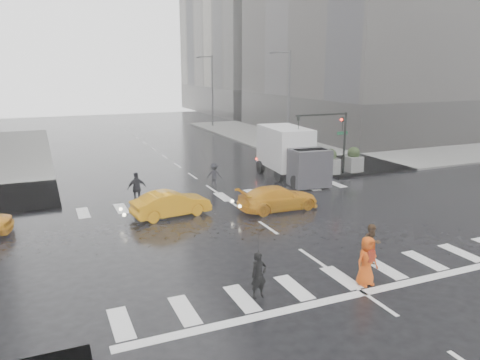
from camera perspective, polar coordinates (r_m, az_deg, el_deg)
name	(u,v)px	position (r m, az deg, el deg)	size (l,w,h in m)	color
ground	(268,228)	(22.74, 3.45, -5.82)	(120.00, 120.00, 0.00)	black
sidewalk_ne	(366,146)	(47.44, 15.14, 4.07)	(35.00, 35.00, 0.15)	gray
building_ne_far	(274,15)	(84.96, 4.20, 19.47)	(26.05, 26.05, 36.00)	#A09A8B
road_markings	(268,228)	(22.74, 3.45, -5.81)	(18.00, 48.00, 0.01)	silver
traffic_signal_pole	(333,131)	(33.24, 11.28, 5.85)	(4.45, 0.42, 4.50)	black
street_lamp_near	(287,97)	(42.52, 5.80, 10.03)	(2.15, 0.22, 9.00)	#59595B
street_lamp_far	(211,88)	(60.77, -3.53, 11.13)	(2.15, 0.22, 9.00)	#59595B
planter_west	(306,165)	(32.69, 8.01, 1.88)	(1.10, 1.10, 1.80)	gray
planter_mid	(330,162)	(33.76, 10.92, 2.14)	(1.10, 1.10, 1.80)	gray
planter_east	(353,160)	(34.91, 13.64, 2.37)	(1.10, 1.10, 1.80)	gray
pedestrian_black	(259,252)	(15.59, 2.32, -8.74)	(1.02, 1.03, 2.43)	black
pedestrian_brown	(372,245)	(18.99, 15.76, -7.64)	(0.81, 0.63, 1.68)	#432C18
pedestrian_orange	(367,261)	(17.31, 15.22, -9.50)	(0.92, 0.65, 1.79)	#DB4E0F
pedestrian_far_a	(137,188)	(26.88, -12.45, -1.01)	(1.08, 0.66, 1.84)	black
pedestrian_far_b	(214,175)	(30.24, -3.17, 0.62)	(0.99, 0.55, 1.53)	black
taxi_mid	(171,204)	(24.46, -8.40, -2.89)	(1.42, 4.07, 1.34)	orange
taxi_rear	(278,198)	(25.36, 4.67, -2.23)	(1.83, 3.97, 1.31)	orange
box_truck	(291,153)	(32.15, 6.25, 3.35)	(2.47, 6.60, 3.51)	silver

